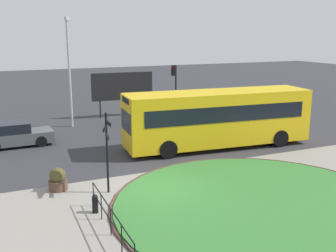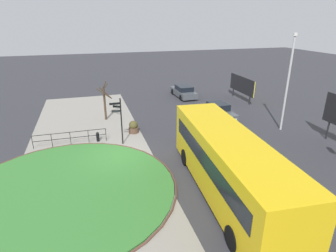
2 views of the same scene
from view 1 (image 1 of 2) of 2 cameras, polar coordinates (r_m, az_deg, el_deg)
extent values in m
plane|color=#333338|center=(17.30, -1.77, -9.08)|extent=(120.00, 120.00, 0.00)
cube|color=gray|center=(15.70, 0.84, -11.44)|extent=(32.00, 8.23, 0.02)
cylinder|color=#387A33|center=(16.23, 12.94, -10.79)|extent=(11.34, 11.34, 0.10)
torus|color=brown|center=(16.23, 12.94, -10.77)|extent=(11.65, 11.65, 0.11)
cylinder|color=black|center=(16.69, -8.58, -4.01)|extent=(0.09, 0.09, 3.32)
sphere|color=black|center=(16.27, -8.78, 1.76)|extent=(0.10, 0.10, 0.10)
cube|color=black|center=(15.96, -8.41, 0.38)|extent=(0.05, 0.70, 0.15)
cube|color=black|center=(16.11, -8.94, -0.44)|extent=(0.26, 0.47, 0.15)
cube|color=black|center=(16.14, -8.51, -1.49)|extent=(0.11, 0.59, 0.15)
cylinder|color=black|center=(15.41, -10.24, -10.99)|extent=(0.22, 0.22, 0.59)
sphere|color=black|center=(15.28, -10.29, -9.85)|extent=(0.21, 0.21, 0.21)
cube|color=black|center=(13.47, -8.16, -11.43)|extent=(0.07, 4.98, 0.03)
cube|color=black|center=(13.66, -8.10, -13.10)|extent=(0.07, 4.98, 0.03)
cylinder|color=black|center=(15.89, -10.48, -9.50)|extent=(0.04, 0.04, 0.97)
cylinder|color=black|center=(14.77, -9.38, -11.25)|extent=(0.04, 0.04, 0.97)
cylinder|color=black|center=(13.68, -8.09, -13.28)|extent=(0.04, 0.04, 0.97)
cylinder|color=black|center=(12.61, -6.55, -15.65)|extent=(0.04, 0.04, 0.97)
cube|color=yellow|center=(23.37, 7.06, 1.24)|extent=(10.96, 3.38, 2.98)
cube|color=black|center=(22.16, 8.55, 1.64)|extent=(9.47, 0.75, 0.88)
cube|color=black|center=(24.43, 5.76, 2.79)|extent=(9.47, 0.75, 0.88)
cube|color=black|center=(21.54, -5.96, 0.66)|extent=(0.18, 2.09, 1.10)
cube|color=black|center=(21.33, -6.04, 3.60)|extent=(0.13, 1.40, 0.28)
cylinder|color=black|center=(21.32, -0.02, -3.32)|extent=(1.02, 0.38, 1.00)
cylinder|color=black|center=(23.48, -1.90, -1.78)|extent=(1.02, 0.38, 1.00)
cylinder|color=black|center=(24.39, 15.51, -1.69)|extent=(1.02, 0.38, 1.00)
cylinder|color=black|center=(26.30, 12.63, -0.47)|extent=(1.02, 0.38, 1.00)
cube|color=#474C51|center=(25.27, -20.57, -1.53)|extent=(4.13, 1.85, 0.66)
cube|color=black|center=(25.12, -21.05, -0.20)|extent=(1.90, 1.57, 0.57)
cube|color=#EAEACC|center=(25.98, -16.19, -0.74)|extent=(0.03, 0.20, 0.12)
cube|color=#EAEACC|center=(24.99, -15.80, -1.26)|extent=(0.03, 0.20, 0.12)
cylinder|color=black|center=(26.19, -17.95, -1.26)|extent=(0.65, 0.24, 0.64)
cylinder|color=black|center=(24.69, -17.45, -2.08)|extent=(0.65, 0.24, 0.64)
cylinder|color=black|center=(30.67, 1.11, 4.75)|extent=(0.11, 0.11, 4.13)
cube|color=black|center=(30.36, 0.79, 7.85)|extent=(0.30, 0.30, 0.78)
sphere|color=red|center=(30.25, 0.55, 8.30)|extent=(0.16, 0.16, 0.16)
sphere|color=black|center=(30.27, 0.55, 7.84)|extent=(0.16, 0.16, 0.16)
sphere|color=black|center=(30.30, 0.55, 7.38)|extent=(0.16, 0.16, 0.16)
cylinder|color=#B7B7BC|center=(28.77, -13.72, 6.99)|extent=(0.16, 0.16, 7.29)
cylinder|color=silver|center=(28.63, -14.14, 14.49)|extent=(0.32, 0.32, 0.22)
cylinder|color=black|center=(31.63, -9.57, 3.25)|extent=(0.12, 0.12, 2.41)
cylinder|color=black|center=(32.51, -3.35, 3.67)|extent=(0.12, 0.12, 2.41)
cube|color=yellow|center=(31.85, -6.47, 5.61)|extent=(4.78, 0.34, 2.05)
cube|color=black|center=(31.78, -6.44, 5.60)|extent=(4.88, 0.26, 2.15)
cylinder|color=brown|center=(17.87, -15.24, -8.06)|extent=(0.79, 0.79, 0.45)
sphere|color=#4C4723|center=(17.71, -15.33, -6.73)|extent=(0.67, 0.67, 0.67)
camera|label=2|loc=(26.20, 36.95, 14.81)|focal=29.65mm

